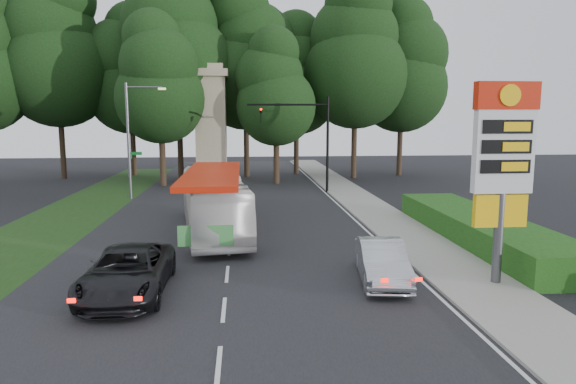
{
  "coord_description": "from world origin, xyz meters",
  "views": [
    {
      "loc": [
        0.62,
        -14.23,
        5.72
      ],
      "look_at": [
        2.73,
        9.6,
        2.2
      ],
      "focal_mm": 32.0,
      "sensor_mm": 36.0,
      "label": 1
    }
  ],
  "objects": [
    {
      "name": "gas_station_pylon",
      "position": [
        9.2,
        1.99,
        4.45
      ],
      "size": [
        2.1,
        0.45,
        6.85
      ],
      "color": "#59595E",
      "rests_on": "ground"
    },
    {
      "name": "ground",
      "position": [
        0.0,
        0.0,
        0.0
      ],
      "size": [
        120.0,
        120.0,
        0.0
      ],
      "primitive_type": "plane",
      "color": "black",
      "rests_on": "ground"
    },
    {
      "name": "road_surface",
      "position": [
        0.0,
        12.0,
        0.01
      ],
      "size": [
        14.0,
        80.0,
        0.02
      ],
      "primitive_type": "cube",
      "color": "black",
      "rests_on": "ground"
    },
    {
      "name": "grass_verge_left",
      "position": [
        -9.5,
        18.0,
        0.01
      ],
      "size": [
        5.0,
        50.0,
        0.02
      ],
      "primitive_type": "cube",
      "color": "#193814",
      "rests_on": "ground"
    },
    {
      "name": "tree_west_mid",
      "position": [
        -16.0,
        35.0,
        11.69
      ],
      "size": [
        9.8,
        9.8,
        19.25
      ],
      "color": "#2D2116",
      "rests_on": "ground"
    },
    {
      "name": "tree_east_mid",
      "position": [
        11.0,
        33.0,
        11.35
      ],
      "size": [
        9.52,
        9.52,
        18.7
      ],
      "color": "#2D2116",
      "rests_on": "ground"
    },
    {
      "name": "transit_bus",
      "position": [
        -0.87,
        10.97,
        1.52
      ],
      "size": [
        4.0,
        11.19,
        3.05
      ],
      "primitive_type": "imported",
      "rotation": [
        0.0,
        0.0,
        0.13
      ],
      "color": "white",
      "rests_on": "ground"
    },
    {
      "name": "tree_monument_left",
      "position": [
        -6.0,
        29.0,
        8.68
      ],
      "size": [
        7.28,
        7.28,
        14.3
      ],
      "color": "#2D2116",
      "rests_on": "ground"
    },
    {
      "name": "streetlight_signs",
      "position": [
        -6.99,
        22.01,
        4.44
      ],
      "size": [
        2.75,
        0.98,
        8.0
      ],
      "color": "#59595E",
      "rests_on": "ground"
    },
    {
      "name": "tree_far_east",
      "position": [
        16.0,
        35.0,
        10.35
      ],
      "size": [
        8.68,
        8.68,
        17.05
      ],
      "color": "#2D2116",
      "rests_on": "ground"
    },
    {
      "name": "tree_center_left",
      "position": [
        -5.0,
        33.0,
        12.02
      ],
      "size": [
        10.08,
        10.08,
        19.8
      ],
      "color": "#2D2116",
      "rests_on": "ground"
    },
    {
      "name": "sedan_silver",
      "position": [
        5.41,
        2.7,
        0.72
      ],
      "size": [
        2.05,
        4.52,
        1.44
      ],
      "primitive_type": "imported",
      "rotation": [
        0.0,
        0.0,
        -0.12
      ],
      "color": "#B3B6BB",
      "rests_on": "ground"
    },
    {
      "name": "suv_charcoal",
      "position": [
        -3.14,
        2.19,
        0.75
      ],
      "size": [
        2.51,
        5.43,
        1.51
      ],
      "primitive_type": "imported",
      "rotation": [
        0.0,
        0.0,
        0.0
      ],
      "color": "black",
      "rests_on": "ground"
    },
    {
      "name": "tree_east_near",
      "position": [
        6.0,
        37.0,
        9.68
      ],
      "size": [
        8.12,
        8.12,
        15.95
      ],
      "color": "#2D2116",
      "rests_on": "ground"
    },
    {
      "name": "sidewalk_right",
      "position": [
        8.5,
        12.0,
        0.06
      ],
      "size": [
        3.0,
        80.0,
        0.12
      ],
      "primitive_type": "cube",
      "color": "gray",
      "rests_on": "ground"
    },
    {
      "name": "tree_west_near",
      "position": [
        -10.0,
        37.0,
        10.02
      ],
      "size": [
        8.4,
        8.4,
        16.5
      ],
      "color": "#2D2116",
      "rests_on": "ground"
    },
    {
      "name": "monument",
      "position": [
        -2.0,
        30.0,
        5.1
      ],
      "size": [
        3.0,
        3.0,
        10.05
      ],
      "color": "tan",
      "rests_on": "ground"
    },
    {
      "name": "tree_center_right",
      "position": [
        1.0,
        35.0,
        11.02
      ],
      "size": [
        9.24,
        9.24,
        18.15
      ],
      "color": "#2D2116",
      "rests_on": "ground"
    },
    {
      "name": "traffic_signal_mast",
      "position": [
        5.68,
        24.0,
        4.67
      ],
      "size": [
        6.1,
        0.35,
        7.2
      ],
      "color": "black",
      "rests_on": "ground"
    },
    {
      "name": "tree_monument_right",
      "position": [
        3.5,
        29.5,
        8.01
      ],
      "size": [
        6.72,
        6.72,
        13.2
      ],
      "color": "#2D2116",
      "rests_on": "ground"
    },
    {
      "name": "hedge",
      "position": [
        11.5,
        8.0,
        0.6
      ],
      "size": [
        3.0,
        14.0,
        1.2
      ],
      "primitive_type": "cube",
      "color": "#184412",
      "rests_on": "ground"
    }
  ]
}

